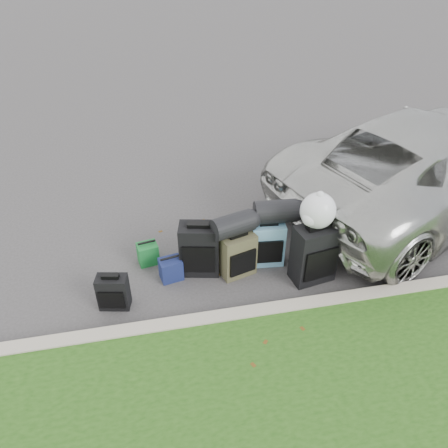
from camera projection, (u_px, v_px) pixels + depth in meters
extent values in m
plane|color=#383535|center=(234.00, 265.00, 5.92)|extent=(120.00, 120.00, 0.00)
cube|color=#9E937F|center=(253.00, 315.00, 5.07)|extent=(120.00, 0.18, 0.15)
imported|color=#B7B7B2|center=(433.00, 162.00, 6.78)|extent=(5.82, 4.14, 1.47)
cube|color=black|center=(113.00, 292.00, 5.16)|extent=(0.39, 0.27, 0.45)
cube|color=black|center=(199.00, 249.00, 5.61)|extent=(0.55, 0.40, 0.72)
cube|color=#393723|center=(237.00, 254.00, 5.61)|extent=(0.50, 0.39, 0.61)
cube|color=teal|center=(267.00, 243.00, 5.79)|extent=(0.46, 0.30, 0.62)
cube|color=black|center=(314.00, 254.00, 5.48)|extent=(0.57, 0.40, 0.79)
cube|color=#176A2B|center=(148.00, 254.00, 5.87)|extent=(0.30, 0.26, 0.30)
cube|color=#16204F|center=(171.00, 269.00, 5.61)|extent=(0.31, 0.27, 0.30)
cylinder|color=black|center=(233.00, 225.00, 5.38)|extent=(0.58, 0.42, 0.28)
cylinder|color=black|center=(276.00, 212.00, 5.58)|extent=(0.57, 0.35, 0.30)
sphere|color=white|center=(318.00, 211.00, 5.17)|extent=(0.43, 0.43, 0.43)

